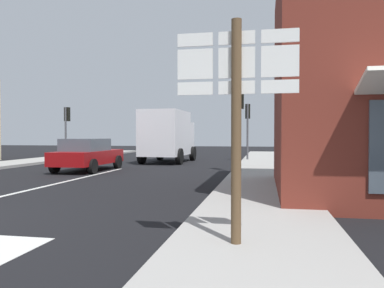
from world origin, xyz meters
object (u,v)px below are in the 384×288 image
traffic_light_far_left (67,121)px  traffic_light_near_right (240,110)px  delivery_truck (168,135)px  route_sign_post (236,108)px  sedan_far (87,154)px  traffic_light_far_right (248,119)px

traffic_light_far_left → traffic_light_near_right: size_ratio=0.94×
delivery_truck → route_sign_post: route_sign_post is taller
sedan_far → traffic_light_far_left: 8.20m
traffic_light_far_left → traffic_light_near_right: (11.56, -6.06, 0.17)m
delivery_truck → traffic_light_far_right: 5.07m
sedan_far → delivery_truck: 6.38m
delivery_truck → traffic_light_far_right: bearing=21.0°
traffic_light_far_left → traffic_light_far_right: bearing=5.8°
delivery_truck → route_sign_post: size_ratio=1.58×
route_sign_post → traffic_light_far_right: bearing=92.1°
sedan_far → delivery_truck: delivery_truck is taller
traffic_light_far_right → traffic_light_near_right: 7.24m
delivery_truck → traffic_light_far_left: (-6.91, 0.61, 0.90)m
delivery_truck → sedan_far: bearing=-110.9°
route_sign_post → traffic_light_far_left: 21.24m
delivery_truck → traffic_light_near_right: size_ratio=1.38×
traffic_light_near_right → delivery_truck: bearing=130.4°
sedan_far → route_sign_post: size_ratio=1.32×
sedan_far → traffic_light_far_right: traffic_light_far_right is taller
delivery_truck → traffic_light_near_right: (4.65, -5.45, 1.07)m
route_sign_post → traffic_light_far_left: bearing=125.2°
traffic_light_near_right → sedan_far: bearing=-176.3°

